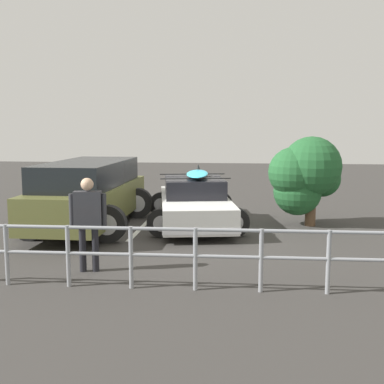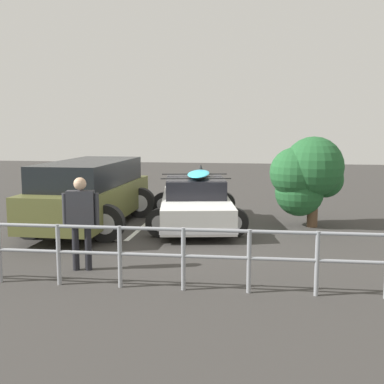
{
  "view_description": "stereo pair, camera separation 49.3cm",
  "coord_description": "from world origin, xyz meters",
  "px_view_note": "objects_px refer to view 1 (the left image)",
  "views": [
    {
      "loc": [
        -1.49,
        11.63,
        2.55
      ],
      "look_at": [
        -0.3,
        -0.0,
        0.95
      ],
      "focal_mm": 45.0,
      "sensor_mm": 36.0,
      "label": 1
    },
    {
      "loc": [
        -1.98,
        11.57,
        2.55
      ],
      "look_at": [
        -0.3,
        -0.0,
        0.95
      ],
      "focal_mm": 45.0,
      "sensor_mm": 36.0,
      "label": 2
    }
  ],
  "objects_px": {
    "sedan_car": "(194,202)",
    "person_bystander": "(88,216)",
    "bush_near_left": "(306,173)",
    "suv_car": "(89,193)"
  },
  "relations": [
    {
      "from": "person_bystander",
      "to": "bush_near_left",
      "type": "height_order",
      "value": "bush_near_left"
    },
    {
      "from": "sedan_car",
      "to": "bush_near_left",
      "type": "distance_m",
      "value": 2.97
    },
    {
      "from": "suv_car",
      "to": "bush_near_left",
      "type": "xyz_separation_m",
      "value": [
        -5.46,
        -0.85,
        0.47
      ]
    },
    {
      "from": "sedan_car",
      "to": "person_bystander",
      "type": "distance_m",
      "value": 4.5
    },
    {
      "from": "person_bystander",
      "to": "sedan_car",
      "type": "bearing_deg",
      "value": -108.89
    },
    {
      "from": "suv_car",
      "to": "person_bystander",
      "type": "height_order",
      "value": "suv_car"
    },
    {
      "from": "sedan_car",
      "to": "suv_car",
      "type": "height_order",
      "value": "suv_car"
    },
    {
      "from": "suv_car",
      "to": "bush_near_left",
      "type": "relative_size",
      "value": 2.21
    },
    {
      "from": "person_bystander",
      "to": "bush_near_left",
      "type": "xyz_separation_m",
      "value": [
        -4.32,
        -4.45,
        0.36
      ]
    },
    {
      "from": "person_bystander",
      "to": "bush_near_left",
      "type": "relative_size",
      "value": 0.72
    }
  ]
}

